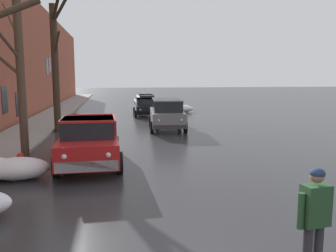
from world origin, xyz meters
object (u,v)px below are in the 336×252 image
(bare_tree_mid_block, at_px, (56,63))
(suv_grey_parked_kerbside_close, at_px, (167,113))
(fire_hydrant, at_px, (21,163))
(sedan_black_parked_kerbside_mid, at_px, (146,107))
(pickup_truck_red_approaching_near_lane, at_px, (89,140))
(sedan_white_parked_far_down_block, at_px, (145,101))
(pedestrian_with_coffee, at_px, (315,214))
(bare_tree_second_along_sidewalk, at_px, (20,75))

(bare_tree_mid_block, xyz_separation_m, suv_grey_parked_kerbside_close, (6.32, -0.10, -2.92))
(bare_tree_mid_block, distance_m, fire_hydrant, 9.70)
(sedan_black_parked_kerbside_mid, bearing_deg, pickup_truck_red_approaching_near_lane, -102.77)
(sedan_black_parked_kerbside_mid, xyz_separation_m, sedan_white_parked_far_down_block, (0.60, 6.32, -0.00))
(bare_tree_mid_block, bearing_deg, pedestrian_with_coffee, -68.93)
(suv_grey_parked_kerbside_close, bearing_deg, fire_hydrant, -124.76)
(sedan_white_parked_far_down_block, relative_size, pedestrian_with_coffee, 2.31)
(sedan_black_parked_kerbside_mid, bearing_deg, bare_tree_second_along_sidewalk, -111.27)
(sedan_black_parked_kerbside_mid, relative_size, sedan_white_parked_far_down_block, 1.01)
(pickup_truck_red_approaching_near_lane, bearing_deg, sedan_black_parked_kerbside_mid, 77.23)
(bare_tree_mid_block, distance_m, pedestrian_with_coffee, 17.27)
(suv_grey_parked_kerbside_close, bearing_deg, bare_tree_second_along_sidewalk, -130.30)
(bare_tree_second_along_sidewalk, bearing_deg, fire_hydrant, -81.12)
(bare_tree_mid_block, relative_size, pedestrian_with_coffee, 4.30)
(sedan_black_parked_kerbside_mid, distance_m, fire_hydrant, 17.35)
(pickup_truck_red_approaching_near_lane, bearing_deg, bare_tree_mid_block, 105.61)
(pedestrian_with_coffee, bearing_deg, sedan_black_parked_kerbside_mid, 90.86)
(bare_tree_second_along_sidewalk, relative_size, suv_grey_parked_kerbside_close, 1.29)
(pickup_truck_red_approaching_near_lane, relative_size, suv_grey_parked_kerbside_close, 1.08)
(bare_tree_second_along_sidewalk, bearing_deg, sedan_black_parked_kerbside_mid, 68.73)
(pickup_truck_red_approaching_near_lane, xyz_separation_m, sedan_white_parked_far_down_block, (4.11, 21.80, -0.13))
(pickup_truck_red_approaching_near_lane, height_order, suv_grey_parked_kerbside_close, suv_grey_parked_kerbside_close)
(pedestrian_with_coffee, bearing_deg, sedan_white_parked_far_down_block, 89.50)
(bare_tree_second_along_sidewalk, bearing_deg, bare_tree_mid_block, 89.40)
(bare_tree_mid_block, distance_m, sedan_white_parked_far_down_block, 15.43)
(sedan_white_parked_far_down_block, bearing_deg, fire_hydrant, -105.37)
(bare_tree_second_along_sidewalk, height_order, sedan_black_parked_kerbside_mid, bare_tree_second_along_sidewalk)
(pickup_truck_red_approaching_near_lane, xyz_separation_m, suv_grey_parked_kerbside_close, (4.06, 8.00, 0.11))
(sedan_white_parked_far_down_block, bearing_deg, bare_tree_mid_block, -114.97)
(pedestrian_with_coffee, bearing_deg, pickup_truck_red_approaching_near_lane, 116.35)
(bare_tree_mid_block, height_order, suv_grey_parked_kerbside_close, bare_tree_mid_block)
(sedan_black_parked_kerbside_mid, bearing_deg, suv_grey_parked_kerbside_close, -85.79)
(sedan_white_parked_far_down_block, xyz_separation_m, pedestrian_with_coffee, (-0.26, -29.59, 0.28))
(bare_tree_second_along_sidewalk, xyz_separation_m, sedan_white_parked_far_down_block, (6.46, 21.35, -2.43))
(pickup_truck_red_approaching_near_lane, distance_m, pedestrian_with_coffee, 8.69)
(bare_tree_mid_block, distance_m, suv_grey_parked_kerbside_close, 6.97)
(suv_grey_parked_kerbside_close, distance_m, fire_hydrant, 10.88)
(sedan_black_parked_kerbside_mid, relative_size, pedestrian_with_coffee, 2.33)
(pickup_truck_red_approaching_near_lane, relative_size, fire_hydrant, 7.27)
(suv_grey_parked_kerbside_close, xyz_separation_m, sedan_black_parked_kerbside_mid, (-0.55, 7.48, -0.24))
(pedestrian_with_coffee, height_order, fire_hydrant, pedestrian_with_coffee)
(pickup_truck_red_approaching_near_lane, bearing_deg, fire_hydrant, -156.64)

